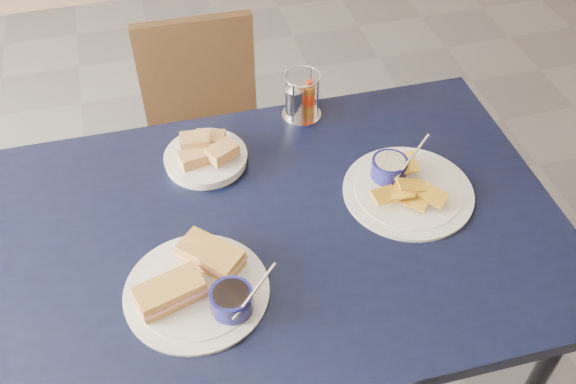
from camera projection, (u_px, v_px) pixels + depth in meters
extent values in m
plane|color=#54545A|center=(331.00, 350.00, 2.12)|extent=(6.00, 6.00, 0.00)
cube|color=black|center=(280.00, 233.00, 1.52)|extent=(1.35, 0.91, 0.04)
cylinder|color=black|center=(65.00, 264.00, 1.92)|extent=(0.04, 0.04, 0.71)
cylinder|color=black|center=(423.00, 193.00, 2.13)|extent=(0.04, 0.04, 0.71)
cube|color=black|center=(211.00, 155.00, 2.20)|extent=(0.40, 0.38, 0.04)
cylinder|color=black|center=(178.00, 235.00, 2.22)|extent=(0.03, 0.03, 0.38)
cylinder|color=black|center=(267.00, 218.00, 2.28)|extent=(0.03, 0.03, 0.38)
cylinder|color=black|center=(167.00, 177.00, 2.42)|extent=(0.03, 0.03, 0.38)
cylinder|color=black|center=(249.00, 162.00, 2.48)|extent=(0.03, 0.03, 0.38)
cube|color=black|center=(196.00, 73.00, 2.15)|extent=(0.39, 0.05, 0.41)
cylinder|color=white|center=(197.00, 291.00, 1.37)|extent=(0.31, 0.31, 0.01)
cylinder|color=white|center=(196.00, 290.00, 1.37)|extent=(0.26, 0.26, 0.00)
cube|color=#C79547|center=(170.00, 292.00, 1.33)|extent=(0.15, 0.11, 0.04)
cube|color=tan|center=(170.00, 293.00, 1.33)|extent=(0.16, 0.11, 0.01)
cube|color=#C79547|center=(211.00, 255.00, 1.40)|extent=(0.15, 0.15, 0.04)
cube|color=tan|center=(211.00, 256.00, 1.40)|extent=(0.16, 0.16, 0.01)
cylinder|color=#0A0A3A|center=(232.00, 300.00, 1.31)|extent=(0.09, 0.09, 0.05)
cylinder|color=black|center=(231.00, 296.00, 1.30)|extent=(0.08, 0.08, 0.01)
cylinder|color=silver|center=(254.00, 291.00, 1.28)|extent=(0.11, 0.07, 0.08)
cylinder|color=white|center=(408.00, 192.00, 1.58)|extent=(0.32, 0.32, 0.01)
cylinder|color=white|center=(408.00, 190.00, 1.57)|extent=(0.26, 0.26, 0.00)
cube|color=gold|center=(401.00, 194.00, 1.56)|extent=(0.07, 0.05, 0.01)
cube|color=gold|center=(404.00, 196.00, 1.55)|extent=(0.08, 0.08, 0.02)
cube|color=gold|center=(414.00, 202.00, 1.53)|extent=(0.08, 0.08, 0.01)
cube|color=gold|center=(432.00, 198.00, 1.53)|extent=(0.08, 0.08, 0.03)
cube|color=gold|center=(384.00, 198.00, 1.52)|extent=(0.07, 0.06, 0.03)
cube|color=gold|center=(400.00, 193.00, 1.53)|extent=(0.07, 0.05, 0.01)
cube|color=gold|center=(411.00, 187.00, 1.54)|extent=(0.07, 0.05, 0.02)
cube|color=gold|center=(407.00, 165.00, 1.58)|extent=(0.05, 0.07, 0.02)
cylinder|color=#0A0A3A|center=(389.00, 168.00, 1.59)|extent=(0.09, 0.09, 0.05)
cylinder|color=beige|center=(390.00, 163.00, 1.58)|extent=(0.08, 0.08, 0.01)
cylinder|color=silver|center=(412.00, 157.00, 1.55)|extent=(0.11, 0.07, 0.08)
cylinder|color=white|center=(206.00, 159.00, 1.65)|extent=(0.21, 0.21, 0.02)
cylinder|color=white|center=(206.00, 156.00, 1.64)|extent=(0.17, 0.17, 0.00)
cube|color=tan|center=(194.00, 158.00, 1.61)|extent=(0.08, 0.06, 0.03)
cube|color=tan|center=(210.00, 140.00, 1.65)|extent=(0.09, 0.07, 0.03)
cube|color=tan|center=(222.00, 152.00, 1.61)|extent=(0.09, 0.08, 0.03)
cube|color=tan|center=(195.00, 142.00, 1.63)|extent=(0.08, 0.06, 0.03)
cylinder|color=silver|center=(302.00, 114.00, 1.79)|extent=(0.11, 0.11, 0.01)
cylinder|color=silver|center=(310.00, 85.00, 1.77)|extent=(0.01, 0.01, 0.13)
cylinder|color=silver|center=(287.00, 89.00, 1.76)|extent=(0.01, 0.01, 0.13)
cylinder|color=silver|center=(293.00, 104.00, 1.71)|extent=(0.01, 0.01, 0.13)
cylinder|color=silver|center=(317.00, 100.00, 1.72)|extent=(0.01, 0.01, 0.13)
torus|color=silver|center=(302.00, 76.00, 1.70)|extent=(0.10, 0.10, 0.00)
cylinder|color=silver|center=(294.00, 103.00, 1.75)|extent=(0.05, 0.05, 0.08)
cone|color=silver|center=(294.00, 87.00, 1.71)|extent=(0.04, 0.04, 0.02)
cylinder|color=brown|center=(309.00, 99.00, 1.76)|extent=(0.03, 0.03, 0.08)
cylinder|color=#A42309|center=(309.00, 99.00, 1.76)|extent=(0.03, 0.03, 0.03)
cylinder|color=#A42309|center=(309.00, 84.00, 1.73)|extent=(0.02, 0.02, 0.02)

